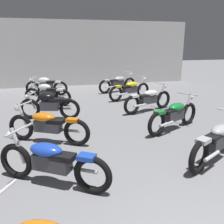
{
  "coord_description": "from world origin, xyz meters",
  "views": [
    {
      "loc": [
        -1.67,
        -1.0,
        2.4
      ],
      "look_at": [
        0.0,
        5.27,
        0.55
      ],
      "focal_mm": 39.25,
      "sensor_mm": 36.0,
      "label": 1
    }
  ],
  "objects_px": {
    "motorcycle_right_row_2": "(174,114)",
    "motorcycle_right_row_4": "(130,89)",
    "motorcycle_left_row_4": "(47,94)",
    "motorcycle_left_row_3": "(49,105)",
    "motorcycle_right_row_1": "(218,140)",
    "motorcycle_right_row_3": "(149,99)",
    "motorcycle_left_row_2": "(47,125)",
    "motorcycle_left_row_5": "(46,86)",
    "motorcycle_right_row_5": "(118,83)",
    "motorcycle_left_row_1": "(51,161)"
  },
  "relations": [
    {
      "from": "motorcycle_left_row_2",
      "to": "motorcycle_right_row_1",
      "type": "xyz_separation_m",
      "value": [
        3.39,
        -1.89,
        0.0
      ]
    },
    {
      "from": "motorcycle_left_row_4",
      "to": "motorcycle_right_row_1",
      "type": "xyz_separation_m",
      "value": [
        3.36,
        -5.81,
        -0.01
      ]
    },
    {
      "from": "motorcycle_left_row_2",
      "to": "motorcycle_right_row_4",
      "type": "bearing_deg",
      "value": 48.92
    },
    {
      "from": "motorcycle_left_row_3",
      "to": "motorcycle_right_row_5",
      "type": "bearing_deg",
      "value": 48.08
    },
    {
      "from": "motorcycle_right_row_2",
      "to": "motorcycle_right_row_3",
      "type": "xyz_separation_m",
      "value": [
        0.08,
        2.0,
        0.0
      ]
    },
    {
      "from": "motorcycle_left_row_4",
      "to": "motorcycle_right_row_5",
      "type": "relative_size",
      "value": 0.86
    },
    {
      "from": "motorcycle_left_row_2",
      "to": "motorcycle_right_row_2",
      "type": "relative_size",
      "value": 0.98
    },
    {
      "from": "motorcycle_left_row_1",
      "to": "motorcycle_left_row_5",
      "type": "distance_m",
      "value": 7.8
    },
    {
      "from": "motorcycle_left_row_5",
      "to": "motorcycle_right_row_1",
      "type": "distance_m",
      "value": 8.44
    },
    {
      "from": "motorcycle_left_row_4",
      "to": "motorcycle_right_row_1",
      "type": "distance_m",
      "value": 6.71
    },
    {
      "from": "motorcycle_left_row_1",
      "to": "motorcycle_right_row_5",
      "type": "bearing_deg",
      "value": 66.11
    },
    {
      "from": "motorcycle_left_row_4",
      "to": "motorcycle_right_row_2",
      "type": "height_order",
      "value": "motorcycle_right_row_2"
    },
    {
      "from": "motorcycle_left_row_2",
      "to": "motorcycle_right_row_5",
      "type": "bearing_deg",
      "value": 59.05
    },
    {
      "from": "motorcycle_right_row_3",
      "to": "motorcycle_right_row_5",
      "type": "bearing_deg",
      "value": 90.88
    },
    {
      "from": "motorcycle_left_row_4",
      "to": "motorcycle_left_row_3",
      "type": "bearing_deg",
      "value": -88.75
    },
    {
      "from": "motorcycle_right_row_1",
      "to": "motorcycle_right_row_4",
      "type": "height_order",
      "value": "same"
    },
    {
      "from": "motorcycle_left_row_1",
      "to": "motorcycle_right_row_5",
      "type": "height_order",
      "value": "same"
    },
    {
      "from": "motorcycle_right_row_1",
      "to": "motorcycle_right_row_2",
      "type": "height_order",
      "value": "same"
    },
    {
      "from": "motorcycle_left_row_2",
      "to": "motorcycle_right_row_3",
      "type": "relative_size",
      "value": 0.94
    },
    {
      "from": "motorcycle_left_row_3",
      "to": "motorcycle_right_row_1",
      "type": "relative_size",
      "value": 0.98
    },
    {
      "from": "motorcycle_left_row_4",
      "to": "motorcycle_right_row_3",
      "type": "relative_size",
      "value": 0.87
    },
    {
      "from": "motorcycle_left_row_3",
      "to": "motorcycle_right_row_5",
      "type": "relative_size",
      "value": 0.92
    },
    {
      "from": "motorcycle_left_row_2",
      "to": "motorcycle_right_row_2",
      "type": "xyz_separation_m",
      "value": [
        3.46,
        0.05,
        0.0
      ]
    },
    {
      "from": "motorcycle_right_row_2",
      "to": "motorcycle_right_row_3",
      "type": "relative_size",
      "value": 0.96
    },
    {
      "from": "motorcycle_left_row_4",
      "to": "motorcycle_left_row_5",
      "type": "bearing_deg",
      "value": 90.66
    },
    {
      "from": "motorcycle_left_row_2",
      "to": "motorcycle_right_row_3",
      "type": "height_order",
      "value": "same"
    },
    {
      "from": "motorcycle_left_row_2",
      "to": "motorcycle_left_row_3",
      "type": "relative_size",
      "value": 1.02
    },
    {
      "from": "motorcycle_left_row_2",
      "to": "motorcycle_right_row_2",
      "type": "distance_m",
      "value": 3.46
    },
    {
      "from": "motorcycle_right_row_1",
      "to": "motorcycle_left_row_3",
      "type": "bearing_deg",
      "value": 130.35
    },
    {
      "from": "motorcycle_left_row_3",
      "to": "motorcycle_right_row_3",
      "type": "xyz_separation_m",
      "value": [
        3.46,
        0.04,
        -0.01
      ]
    },
    {
      "from": "motorcycle_left_row_4",
      "to": "motorcycle_right_row_1",
      "type": "bearing_deg",
      "value": -59.97
    },
    {
      "from": "motorcycle_left_row_2",
      "to": "motorcycle_right_row_5",
      "type": "xyz_separation_m",
      "value": [
        3.48,
        5.8,
        0.0
      ]
    },
    {
      "from": "motorcycle_left_row_1",
      "to": "motorcycle_left_row_4",
      "type": "height_order",
      "value": "motorcycle_left_row_1"
    },
    {
      "from": "motorcycle_right_row_3",
      "to": "motorcycle_right_row_4",
      "type": "bearing_deg",
      "value": 90.4
    },
    {
      "from": "motorcycle_right_row_2",
      "to": "motorcycle_right_row_4",
      "type": "bearing_deg",
      "value": 89.07
    },
    {
      "from": "motorcycle_right_row_1",
      "to": "motorcycle_right_row_4",
      "type": "xyz_separation_m",
      "value": [
        0.13,
        5.93,
        0.0
      ]
    },
    {
      "from": "motorcycle_right_row_1",
      "to": "motorcycle_right_row_3",
      "type": "xyz_separation_m",
      "value": [
        0.14,
        3.94,
        0.0
      ]
    },
    {
      "from": "motorcycle_right_row_4",
      "to": "motorcycle_right_row_3",
      "type": "bearing_deg",
      "value": -89.6
    },
    {
      "from": "motorcycle_left_row_5",
      "to": "motorcycle_left_row_2",
      "type": "bearing_deg",
      "value": -90.14
    },
    {
      "from": "motorcycle_right_row_3",
      "to": "motorcycle_right_row_4",
      "type": "relative_size",
      "value": 1.0
    },
    {
      "from": "motorcycle_right_row_3",
      "to": "motorcycle_left_row_4",
      "type": "bearing_deg",
      "value": 151.97
    },
    {
      "from": "motorcycle_left_row_5",
      "to": "motorcycle_right_row_3",
      "type": "distance_m",
      "value": 5.18
    },
    {
      "from": "motorcycle_left_row_4",
      "to": "motorcycle_right_row_4",
      "type": "height_order",
      "value": "motorcycle_right_row_4"
    },
    {
      "from": "motorcycle_left_row_2",
      "to": "motorcycle_right_row_1",
      "type": "height_order",
      "value": "same"
    },
    {
      "from": "motorcycle_right_row_3",
      "to": "motorcycle_right_row_4",
      "type": "height_order",
      "value": "same"
    },
    {
      "from": "motorcycle_left_row_3",
      "to": "motorcycle_right_row_2",
      "type": "height_order",
      "value": "motorcycle_right_row_2"
    },
    {
      "from": "motorcycle_right_row_4",
      "to": "motorcycle_right_row_5",
      "type": "xyz_separation_m",
      "value": [
        -0.04,
        1.76,
        0.0
      ]
    },
    {
      "from": "motorcycle_left_row_1",
      "to": "motorcycle_left_row_3",
      "type": "height_order",
      "value": "motorcycle_left_row_1"
    },
    {
      "from": "motorcycle_left_row_3",
      "to": "motorcycle_right_row_4",
      "type": "relative_size",
      "value": 0.92
    },
    {
      "from": "motorcycle_left_row_4",
      "to": "motorcycle_left_row_2",
      "type": "bearing_deg",
      "value": -90.53
    }
  ]
}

